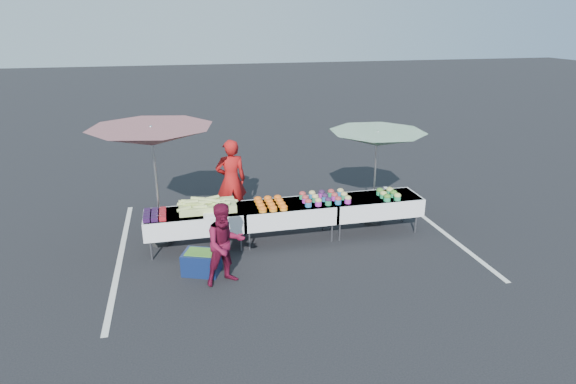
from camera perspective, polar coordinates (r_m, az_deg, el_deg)
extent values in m
plane|color=black|center=(9.67, 0.00, -5.58)|extent=(80.00, 80.00, 0.00)
cube|color=silver|center=(9.53, -19.23, -7.15)|extent=(0.10, 5.00, 0.00)
cube|color=silver|center=(10.79, 16.82, -3.67)|extent=(0.10, 5.00, 0.00)
cube|color=white|center=(9.16, -11.04, -2.46)|extent=(1.80, 0.75, 0.04)
cube|color=white|center=(9.22, -10.97, -3.38)|extent=(1.86, 0.81, 0.36)
cylinder|color=slate|center=(9.13, -15.90, -6.65)|extent=(0.04, 0.04, 0.39)
cylinder|color=slate|center=(9.66, -15.79, -5.12)|extent=(0.04, 0.04, 0.39)
cylinder|color=slate|center=(9.16, -5.58, -5.83)|extent=(0.04, 0.04, 0.39)
cylinder|color=slate|center=(9.70, -6.07, -4.35)|extent=(0.04, 0.04, 0.39)
cube|color=white|center=(9.38, 0.00, -1.55)|extent=(1.80, 0.75, 0.04)
cube|color=white|center=(9.44, 0.00, -2.46)|extent=(1.86, 0.81, 0.36)
cylinder|color=slate|center=(9.18, -4.59, -5.74)|extent=(0.04, 0.04, 0.39)
cylinder|color=slate|center=(9.71, -5.13, -4.27)|extent=(0.04, 0.04, 0.39)
cylinder|color=slate|center=(9.53, 5.23, -4.76)|extent=(0.04, 0.04, 0.39)
cylinder|color=slate|center=(10.04, 4.18, -3.40)|extent=(0.04, 0.04, 0.39)
cube|color=white|center=(9.92, 10.18, -0.66)|extent=(1.80, 0.75, 0.04)
cube|color=white|center=(9.97, 10.13, -1.52)|extent=(1.86, 0.81, 0.36)
cylinder|color=slate|center=(9.58, 6.14, -4.66)|extent=(0.04, 0.04, 0.39)
cylinder|color=slate|center=(10.09, 5.05, -3.32)|extent=(0.04, 0.04, 0.39)
cylinder|color=slate|center=(10.21, 14.89, -3.66)|extent=(0.04, 0.04, 0.39)
cylinder|color=slate|center=(10.69, 13.45, -2.45)|extent=(0.04, 0.04, 0.39)
cube|color=black|center=(8.91, -16.44, -3.17)|extent=(0.12, 0.12, 0.08)
cube|color=black|center=(9.04, -16.40, -2.83)|extent=(0.12, 0.12, 0.08)
cube|color=black|center=(9.17, -16.37, -2.50)|extent=(0.12, 0.12, 0.08)
cube|color=black|center=(9.30, -16.33, -2.18)|extent=(0.12, 0.12, 0.08)
cube|color=black|center=(8.90, -15.54, -3.10)|extent=(0.12, 0.12, 0.08)
cube|color=black|center=(9.03, -15.52, -2.76)|extent=(0.12, 0.12, 0.08)
cube|color=black|center=(9.16, -15.50, -2.43)|extent=(0.12, 0.12, 0.08)
cube|color=black|center=(9.29, -15.48, -2.11)|extent=(0.12, 0.12, 0.08)
cube|color=maroon|center=(8.90, -14.64, -3.03)|extent=(0.12, 0.12, 0.08)
cube|color=maroon|center=(9.03, -14.63, -2.69)|extent=(0.12, 0.12, 0.08)
cube|color=maroon|center=(9.16, -14.62, -2.37)|extent=(0.12, 0.12, 0.08)
cube|color=maroon|center=(9.29, -14.61, -2.05)|extent=(0.12, 0.12, 0.08)
cube|color=#B5DC70|center=(9.19, -9.53, -1.70)|extent=(1.05, 0.55, 0.14)
cylinder|color=#B5DC70|center=(9.33, -7.75, -1.02)|extent=(0.27, 0.09, 0.10)
cylinder|color=#B5DC70|center=(9.18, -11.95, -1.18)|extent=(0.27, 0.14, 0.07)
cylinder|color=#B5DC70|center=(9.04, -8.83, -1.02)|extent=(0.27, 0.14, 0.09)
cylinder|color=#B5DC70|center=(9.19, -12.20, -1.55)|extent=(0.27, 0.15, 0.10)
cylinder|color=#B5DC70|center=(9.09, -10.65, -1.37)|extent=(0.27, 0.15, 0.08)
cylinder|color=#B5DC70|center=(9.18, -9.83, -0.92)|extent=(0.27, 0.10, 0.10)
cylinder|color=#B5DC70|center=(9.06, -9.78, -1.21)|extent=(0.27, 0.07, 0.08)
cylinder|color=#B5DC70|center=(8.98, -10.30, -1.74)|extent=(0.27, 0.14, 0.09)
cylinder|color=#B5DC70|center=(9.33, -10.64, -0.77)|extent=(0.27, 0.12, 0.08)
cylinder|color=#B5DC70|center=(9.29, -6.79, -0.99)|extent=(0.27, 0.16, 0.08)
cylinder|color=#B5DC70|center=(9.10, -11.52, -1.34)|extent=(0.27, 0.11, 0.07)
cylinder|color=#B5DC70|center=(8.95, -9.99, -2.07)|extent=(0.27, 0.10, 0.07)
cylinder|color=#B5DC70|center=(9.29, -8.97, -0.69)|extent=(0.27, 0.12, 0.08)
cylinder|color=#B5DC70|center=(8.94, -12.22, -1.97)|extent=(0.27, 0.15, 0.08)
cylinder|color=#B5DC70|center=(9.17, -11.72, -1.08)|extent=(0.27, 0.10, 0.08)
cylinder|color=#B5DC70|center=(9.12, -8.23, -1.23)|extent=(0.27, 0.16, 0.10)
cylinder|color=#B5DC70|center=(9.06, -11.32, -1.15)|extent=(0.27, 0.12, 0.09)
cylinder|color=#B5DC70|center=(8.94, -7.74, -1.33)|extent=(0.27, 0.09, 0.07)
cube|color=white|center=(8.88, -9.03, -2.76)|extent=(0.30, 0.25, 0.05)
cylinder|color=orange|center=(9.00, -3.01, -2.21)|extent=(0.15, 0.15, 0.05)
ellipsoid|color=orange|center=(8.99, -3.01, -1.97)|extent=(0.15, 0.15, 0.08)
cylinder|color=orange|center=(9.17, -3.21, -1.80)|extent=(0.15, 0.15, 0.05)
ellipsoid|color=orange|center=(9.15, -3.21, -1.56)|extent=(0.15, 0.15, 0.08)
cylinder|color=orange|center=(9.33, -3.40, -1.40)|extent=(0.15, 0.15, 0.05)
ellipsoid|color=orange|center=(9.32, -3.41, -1.17)|extent=(0.15, 0.15, 0.08)
cylinder|color=orange|center=(9.50, -3.59, -1.02)|extent=(0.15, 0.15, 0.05)
ellipsoid|color=orange|center=(9.48, -3.60, -0.79)|extent=(0.15, 0.15, 0.08)
cylinder|color=orange|center=(9.04, -1.76, -2.10)|extent=(0.15, 0.15, 0.05)
ellipsoid|color=orange|center=(9.02, -1.76, -1.87)|extent=(0.15, 0.15, 0.08)
cylinder|color=orange|center=(9.20, -1.98, -1.69)|extent=(0.15, 0.15, 0.05)
ellipsoid|color=orange|center=(9.19, -1.98, -1.46)|extent=(0.15, 0.15, 0.08)
cylinder|color=orange|center=(9.36, -2.20, -1.30)|extent=(0.15, 0.15, 0.05)
ellipsoid|color=orange|center=(9.35, -2.20, -1.07)|extent=(0.15, 0.15, 0.08)
cylinder|color=orange|center=(9.53, -2.41, -0.92)|extent=(0.15, 0.15, 0.05)
ellipsoid|color=orange|center=(9.52, -2.41, -0.69)|extent=(0.15, 0.15, 0.08)
cylinder|color=orange|center=(9.07, -0.52, -1.99)|extent=(0.15, 0.15, 0.05)
ellipsoid|color=orange|center=(9.06, -0.52, -1.76)|extent=(0.15, 0.15, 0.08)
cylinder|color=orange|center=(9.24, -0.76, -1.59)|extent=(0.15, 0.15, 0.05)
ellipsoid|color=orange|center=(9.22, -0.77, -1.36)|extent=(0.15, 0.15, 0.08)
cylinder|color=orange|center=(9.40, -1.00, -1.20)|extent=(0.15, 0.15, 0.05)
ellipsoid|color=orange|center=(9.39, -1.00, -0.97)|extent=(0.15, 0.15, 0.08)
cylinder|color=orange|center=(9.57, -1.23, -0.82)|extent=(0.15, 0.15, 0.05)
ellipsoid|color=orange|center=(9.55, -1.23, -0.60)|extent=(0.15, 0.15, 0.08)
cylinder|color=#2570AE|center=(9.23, 2.43, -1.45)|extent=(0.13, 0.13, 0.10)
ellipsoid|color=maroon|center=(9.21, 2.43, -1.10)|extent=(0.14, 0.14, 0.10)
cylinder|color=#B727B0|center=(9.43, 2.07, -0.98)|extent=(0.13, 0.13, 0.10)
ellipsoid|color=maroon|center=(9.41, 2.08, -0.64)|extent=(0.14, 0.14, 0.10)
cylinder|color=#238F58|center=(9.63, 1.73, -0.53)|extent=(0.13, 0.13, 0.10)
ellipsoid|color=maroon|center=(9.61, 1.73, -0.19)|extent=(0.14, 0.14, 0.10)
cylinder|color=#B727B0|center=(9.29, 3.62, -1.35)|extent=(0.13, 0.13, 0.10)
ellipsoid|color=tan|center=(9.26, 3.63, -1.00)|extent=(0.14, 0.14, 0.10)
cylinder|color=#238F58|center=(9.48, 3.24, -0.88)|extent=(0.13, 0.13, 0.10)
ellipsoid|color=tan|center=(9.46, 3.24, -0.54)|extent=(0.14, 0.14, 0.10)
cylinder|color=#2570AE|center=(9.68, 2.87, -0.43)|extent=(0.13, 0.13, 0.10)
ellipsoid|color=tan|center=(9.66, 2.88, -0.10)|extent=(0.14, 0.14, 0.10)
cylinder|color=#238F58|center=(9.34, 4.79, -1.24)|extent=(0.13, 0.13, 0.10)
ellipsoid|color=black|center=(9.32, 4.80, -0.90)|extent=(0.14, 0.14, 0.10)
cylinder|color=#2570AE|center=(9.54, 4.39, -0.78)|extent=(0.13, 0.13, 0.10)
ellipsoid|color=black|center=(9.52, 4.40, -0.44)|extent=(0.14, 0.14, 0.10)
cylinder|color=#B727B0|center=(9.73, 4.01, -0.34)|extent=(0.13, 0.13, 0.10)
ellipsoid|color=black|center=(9.71, 4.01, -0.01)|extent=(0.14, 0.14, 0.10)
cylinder|color=#2570AE|center=(9.40, 5.95, -1.14)|extent=(0.13, 0.13, 0.10)
ellipsoid|color=maroon|center=(9.38, 5.97, -0.80)|extent=(0.14, 0.14, 0.10)
cylinder|color=#B727B0|center=(9.60, 5.53, -0.68)|extent=(0.13, 0.13, 0.10)
ellipsoid|color=maroon|center=(9.58, 5.54, -0.35)|extent=(0.14, 0.14, 0.10)
cylinder|color=#238F58|center=(9.79, 5.12, -0.24)|extent=(0.13, 0.13, 0.10)
ellipsoid|color=maroon|center=(9.77, 5.14, 0.09)|extent=(0.14, 0.14, 0.10)
cylinder|color=#B727B0|center=(9.47, 7.10, -1.04)|extent=(0.13, 0.13, 0.10)
ellipsoid|color=tan|center=(9.45, 7.11, -0.70)|extent=(0.14, 0.14, 0.10)
cylinder|color=#238F58|center=(9.66, 6.66, -0.59)|extent=(0.13, 0.13, 0.10)
ellipsoid|color=tan|center=(9.64, 6.67, -0.25)|extent=(0.14, 0.14, 0.10)
cylinder|color=#2570AE|center=(9.86, 6.23, -0.15)|extent=(0.13, 0.13, 0.10)
ellipsoid|color=tan|center=(9.83, 6.24, 0.18)|extent=(0.14, 0.14, 0.10)
cylinder|color=#238F58|center=(9.72, 11.65, -0.82)|extent=(0.14, 0.14, 0.08)
ellipsoid|color=#377820|center=(9.70, 11.68, -0.52)|extent=(0.14, 0.14, 0.11)
cylinder|color=#238F58|center=(9.87, 11.23, -0.46)|extent=(0.14, 0.14, 0.08)
ellipsoid|color=#B5BE55|center=(9.85, 11.25, -0.16)|extent=(0.14, 0.14, 0.11)
cylinder|color=#238F58|center=(10.02, 10.81, -0.11)|extent=(0.14, 0.14, 0.08)
ellipsoid|color=#377820|center=(10.00, 10.83, 0.18)|extent=(0.14, 0.14, 0.11)
cylinder|color=#238F58|center=(9.81, 12.82, -0.71)|extent=(0.14, 0.14, 0.08)
ellipsoid|color=#B5BE55|center=(9.79, 12.85, -0.41)|extent=(0.14, 0.14, 0.11)
cylinder|color=#238F58|center=(9.96, 12.38, -0.36)|extent=(0.14, 0.14, 0.08)
ellipsoid|color=#377820|center=(9.94, 12.41, -0.06)|extent=(0.14, 0.14, 0.11)
cylinder|color=#238F58|center=(10.11, 11.96, -0.02)|extent=(0.14, 0.14, 0.08)
ellipsoid|color=#B5BE55|center=(10.09, 11.98, 0.28)|extent=(0.14, 0.14, 0.11)
imported|color=#A41312|center=(10.37, -6.76, 1.39)|extent=(0.68, 0.48, 1.78)
imported|color=#5C0D26|center=(7.92, -7.47, -6.16)|extent=(0.80, 0.69, 1.40)
cylinder|color=black|center=(9.81, -14.71, -5.62)|extent=(0.44, 0.44, 0.08)
cylinder|color=#B2B2B2|center=(9.40, -15.29, 0.48)|extent=(0.04, 0.04, 2.29)
cone|color=#946958|center=(9.13, -15.85, 6.39)|extent=(2.69, 2.69, 0.35)
sphere|color=#B2B2B2|center=(9.10, -15.95, 7.43)|extent=(0.06, 0.06, 0.06)
cylinder|color=black|center=(10.57, 9.93, -3.38)|extent=(0.38, 0.38, 0.07)
cylinder|color=#B2B2B2|center=(10.24, 10.24, 1.55)|extent=(0.04, 0.04, 1.98)
cone|color=#1A5A27|center=(10.01, 10.54, 6.24)|extent=(2.49, 2.49, 0.30)
sphere|color=#B2B2B2|center=(9.97, 10.59, 7.06)|extent=(0.05, 0.05, 0.05)
cube|color=#0D1A43|center=(8.51, -10.20, -8.22)|extent=(0.73, 0.64, 0.39)
cube|color=#377820|center=(8.42, -10.28, -7.12)|extent=(0.59, 0.49, 0.04)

